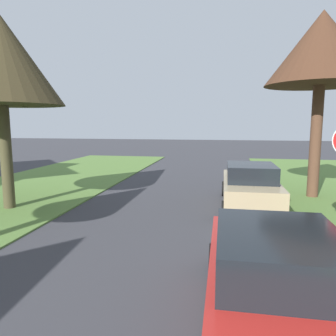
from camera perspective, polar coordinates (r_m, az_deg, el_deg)
The scene contains 3 objects.
street_tree_right_mid_b at distance 14.00m, azimuth 26.06°, elevation 18.70°, with size 4.14×4.14×7.13m.
parked_sedan_red at distance 4.94m, azimuth 18.67°, elevation -19.50°, with size 1.97×4.41×1.57m.
parked_sedan_tan at distance 11.49m, azimuth 14.60°, elevation -3.45°, with size 1.97×4.41×1.57m.
Camera 1 is at (1.60, 3.00, 2.98)m, focal length 33.67 mm.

